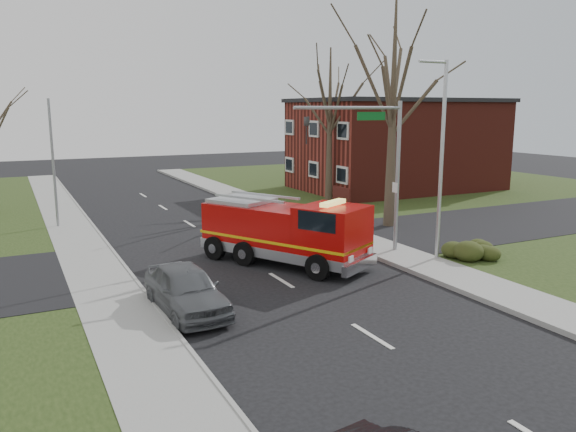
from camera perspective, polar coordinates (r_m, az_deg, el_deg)
name	(u,v)px	position (r m, az deg, el deg)	size (l,w,h in m)	color
ground	(281,280)	(21.59, -0.70, -6.57)	(120.00, 120.00, 0.00)	black
sidewalk_right	(410,259)	(24.80, 12.34, -4.33)	(2.40, 80.00, 0.15)	gray
sidewalk_left	(114,303)	(19.80, -17.25, -8.47)	(2.40, 80.00, 0.15)	gray
brick_building	(396,144)	(46.10, 10.93, 7.16)	(15.40, 10.40, 7.25)	maroon
health_center_sign	(342,195)	(37.07, 5.48, 2.13)	(0.12, 2.00, 1.40)	#451310
hedge_corner	(477,246)	(25.80, 18.64, -2.91)	(2.80, 2.00, 0.90)	#2D3814
bare_tree_near	(393,90)	(30.73, 10.65, 12.44)	(6.00, 6.00, 12.00)	#31261D
bare_tree_far	(330,108)	(39.04, 4.28, 10.85)	(5.25, 5.25, 10.50)	#31261D
traffic_signal_mast	(374,150)	(24.62, 8.77, 6.64)	(5.29, 0.18, 6.80)	gray
streetlight_pole	(441,155)	(24.27, 15.25, 5.96)	(1.48, 0.16, 8.40)	#B7BABF
utility_pole_far	(53,165)	(32.74, -22.73, 4.82)	(0.14, 0.14, 7.00)	gray
fire_engine	(286,233)	(23.56, -0.23, -1.76)	(5.59, 7.52, 2.91)	#B10A08
parked_car_maroon	(186,289)	(18.43, -10.31, -7.31)	(1.82, 4.53, 1.54)	#55585D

